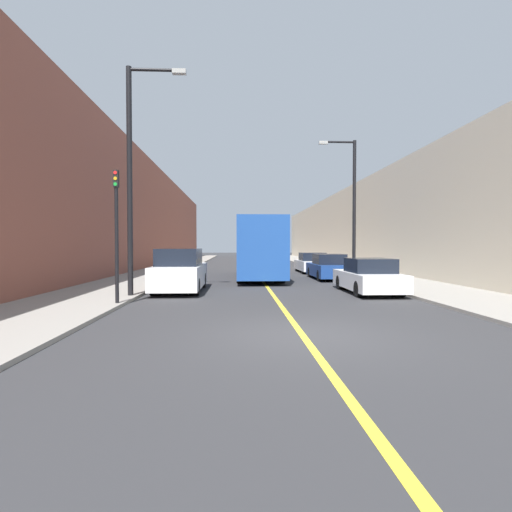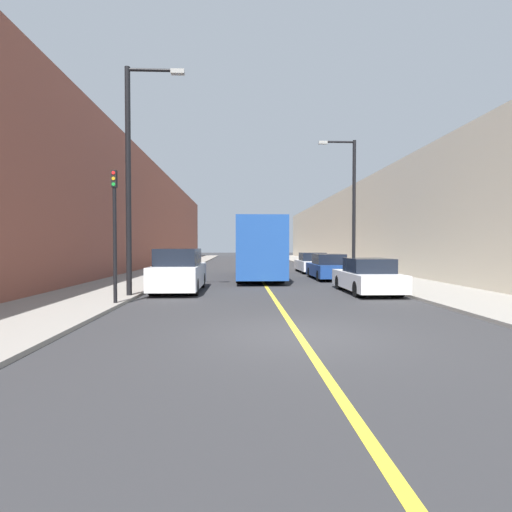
{
  "view_description": "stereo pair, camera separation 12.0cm",
  "coord_description": "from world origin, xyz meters",
  "px_view_note": "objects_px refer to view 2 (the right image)",
  "views": [
    {
      "loc": [
        -1.43,
        -8.6,
        1.96
      ],
      "look_at": [
        -0.09,
        19.32,
        1.22
      ],
      "focal_mm": 28.0,
      "sensor_mm": 36.0,
      "label": 1
    },
    {
      "loc": [
        -1.31,
        -8.61,
        1.96
      ],
      "look_at": [
        -0.09,
        19.32,
        1.22
      ],
      "focal_mm": 28.0,
      "sensor_mm": 36.0,
      "label": 2
    }
  ],
  "objects_px": {
    "bus": "(257,248)",
    "street_lamp_left": "(132,169)",
    "car_right_near": "(367,277)",
    "car_right_far": "(312,264)",
    "traffic_light": "(115,231)",
    "street_lamp_right": "(351,201)",
    "parked_suv_left": "(179,272)",
    "car_right_mid": "(328,268)"
  },
  "relations": [
    {
      "from": "car_right_mid",
      "to": "street_lamp_left",
      "type": "relative_size",
      "value": 0.54
    },
    {
      "from": "car_right_mid",
      "to": "traffic_light",
      "type": "xyz_separation_m",
      "value": [
        -9.17,
        -9.85,
        1.76
      ]
    },
    {
      "from": "car_right_near",
      "to": "traffic_light",
      "type": "height_order",
      "value": "traffic_light"
    },
    {
      "from": "car_right_far",
      "to": "street_lamp_right",
      "type": "distance_m",
      "value": 6.99
    },
    {
      "from": "car_right_far",
      "to": "street_lamp_right",
      "type": "xyz_separation_m",
      "value": [
        1.25,
        -5.66,
        3.9
      ]
    },
    {
      "from": "parked_suv_left",
      "to": "traffic_light",
      "type": "xyz_separation_m",
      "value": [
        -1.45,
        -4.04,
        1.58
      ]
    },
    {
      "from": "car_right_near",
      "to": "street_lamp_right",
      "type": "relative_size",
      "value": 0.56
    },
    {
      "from": "parked_suv_left",
      "to": "car_right_far",
      "type": "height_order",
      "value": "parked_suv_left"
    },
    {
      "from": "car_right_near",
      "to": "street_lamp_right",
      "type": "height_order",
      "value": "street_lamp_right"
    },
    {
      "from": "car_right_far",
      "to": "traffic_light",
      "type": "bearing_deg",
      "value": -120.77
    },
    {
      "from": "bus",
      "to": "street_lamp_left",
      "type": "distance_m",
      "value": 10.78
    },
    {
      "from": "street_lamp_left",
      "to": "street_lamp_right",
      "type": "xyz_separation_m",
      "value": [
        10.47,
        7.92,
        -0.25
      ]
    },
    {
      "from": "bus",
      "to": "parked_suv_left",
      "type": "distance_m",
      "value": 7.96
    },
    {
      "from": "car_right_near",
      "to": "street_lamp_left",
      "type": "distance_m",
      "value": 10.18
    },
    {
      "from": "bus",
      "to": "car_right_far",
      "type": "bearing_deg",
      "value": 47.46
    },
    {
      "from": "bus",
      "to": "car_right_mid",
      "type": "bearing_deg",
      "value": -16.48
    },
    {
      "from": "car_right_mid",
      "to": "traffic_light",
      "type": "bearing_deg",
      "value": -132.96
    },
    {
      "from": "traffic_light",
      "to": "bus",
      "type": "bearing_deg",
      "value": 65.16
    },
    {
      "from": "car_right_mid",
      "to": "street_lamp_right",
      "type": "xyz_separation_m",
      "value": [
        1.36,
        0.08,
        3.89
      ]
    },
    {
      "from": "parked_suv_left",
      "to": "street_lamp_right",
      "type": "xyz_separation_m",
      "value": [
        9.07,
        5.88,
        3.71
      ]
    },
    {
      "from": "car_right_far",
      "to": "traffic_light",
      "type": "distance_m",
      "value": 18.22
    },
    {
      "from": "bus",
      "to": "parked_suv_left",
      "type": "bearing_deg",
      "value": -117.59
    },
    {
      "from": "parked_suv_left",
      "to": "car_right_far",
      "type": "bearing_deg",
      "value": 55.87
    },
    {
      "from": "street_lamp_right",
      "to": "traffic_light",
      "type": "bearing_deg",
      "value": -136.68
    },
    {
      "from": "car_right_far",
      "to": "car_right_mid",
      "type": "bearing_deg",
      "value": -91.08
    },
    {
      "from": "car_right_near",
      "to": "traffic_light",
      "type": "relative_size",
      "value": 1.04
    },
    {
      "from": "parked_suv_left",
      "to": "car_right_near",
      "type": "distance_m",
      "value": 7.88
    },
    {
      "from": "car_right_far",
      "to": "street_lamp_left",
      "type": "distance_m",
      "value": 16.93
    },
    {
      "from": "bus",
      "to": "car_right_far",
      "type": "relative_size",
      "value": 2.34
    },
    {
      "from": "car_right_mid",
      "to": "street_lamp_right",
      "type": "distance_m",
      "value": 4.12
    },
    {
      "from": "parked_suv_left",
      "to": "car_right_near",
      "type": "xyz_separation_m",
      "value": [
        7.83,
        -0.91,
        -0.2
      ]
    },
    {
      "from": "bus",
      "to": "street_lamp_left",
      "type": "height_order",
      "value": "street_lamp_left"
    },
    {
      "from": "car_right_far",
      "to": "street_lamp_right",
      "type": "height_order",
      "value": "street_lamp_right"
    },
    {
      "from": "parked_suv_left",
      "to": "street_lamp_right",
      "type": "distance_m",
      "value": 11.43
    },
    {
      "from": "bus",
      "to": "street_lamp_right",
      "type": "relative_size",
      "value": 1.34
    },
    {
      "from": "car_right_mid",
      "to": "bus",
      "type": "bearing_deg",
      "value": 163.52
    },
    {
      "from": "car_right_near",
      "to": "car_right_far",
      "type": "relative_size",
      "value": 0.98
    },
    {
      "from": "car_right_far",
      "to": "traffic_light",
      "type": "xyz_separation_m",
      "value": [
        -9.28,
        -15.58,
        1.77
      ]
    },
    {
      "from": "car_right_near",
      "to": "car_right_mid",
      "type": "distance_m",
      "value": 6.72
    },
    {
      "from": "bus",
      "to": "car_right_mid",
      "type": "relative_size",
      "value": 2.35
    },
    {
      "from": "street_lamp_right",
      "to": "traffic_light",
      "type": "distance_m",
      "value": 14.62
    },
    {
      "from": "street_lamp_left",
      "to": "parked_suv_left",
      "type": "bearing_deg",
      "value": 55.52
    }
  ]
}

